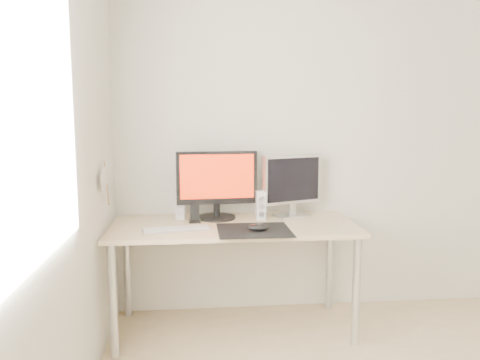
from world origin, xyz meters
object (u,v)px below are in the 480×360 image
second_monitor (292,183)px  keyboard (177,229)px  phone_dock (195,216)px  desk (234,235)px  speaker_left (180,205)px  main_monitor (217,182)px  mouse (258,228)px  speaker_right (261,205)px

second_monitor → keyboard: second_monitor is taller
phone_dock → desk: bearing=-14.2°
desk → speaker_left: 0.44m
desk → main_monitor: (-0.10, 0.17, 0.33)m
main_monitor → speaker_left: bearing=173.8°
desk → second_monitor: second_monitor is taller
mouse → desk: bearing=121.0°
main_monitor → phone_dock: (-0.15, -0.10, -0.21)m
keyboard → desk: bearing=20.8°
speaker_left → speaker_right: 0.56m
second_monitor → main_monitor: bearing=-177.8°
desk → speaker_left: (-0.35, 0.19, 0.18)m
speaker_left → second_monitor: bearing=-0.5°
speaker_right → keyboard: (-0.56, -0.26, -0.09)m
desk → phone_dock: 0.29m
speaker_right → phone_dock: speaker_right is taller
desk → keyboard: bearing=-159.2°
second_monitor → phone_dock: 0.72m
speaker_right → keyboard: size_ratio=0.45×
mouse → keyboard: mouse is taller
desk → keyboard: (-0.37, -0.14, 0.09)m
desk → second_monitor: size_ratio=3.67×
main_monitor → second_monitor: size_ratio=1.26×
speaker_right → main_monitor: bearing=170.5°
speaker_left → phone_dock: (0.10, -0.13, -0.06)m
speaker_left → keyboard: (-0.01, -0.33, -0.09)m
mouse → desk: size_ratio=0.08×
second_monitor → phone_dock: second_monitor is taller
main_monitor → speaker_right: (0.30, -0.05, -0.16)m
phone_dock → second_monitor: bearing=10.2°
second_monitor → speaker_left: size_ratio=2.21×
main_monitor → keyboard: 0.47m
speaker_right → second_monitor: bearing=16.8°
main_monitor → second_monitor: 0.53m
desk → phone_dock: bearing=165.8°
second_monitor → speaker_left: (-0.78, 0.01, -0.14)m
desk → speaker_left: speaker_left is taller
main_monitor → speaker_left: 0.30m
second_monitor → speaker_left: bearing=179.5°
mouse → speaker_right: bearing=79.1°
mouse → keyboard: (-0.50, 0.08, -0.02)m
keyboard → phone_dock: size_ratio=3.22×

